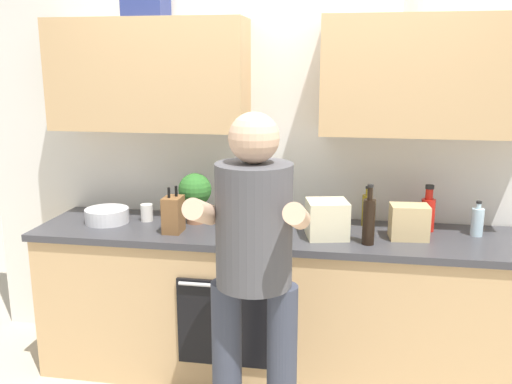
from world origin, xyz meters
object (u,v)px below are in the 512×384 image
(bottle_oil, at_px, (367,210))
(mixing_bowl, at_px, (107,216))
(bottle_hotsauce, at_px, (428,212))
(knife_block, at_px, (173,214))
(person_standing, at_px, (254,264))
(grocery_bag_rice, at_px, (327,219))
(cup_ceramic, at_px, (225,223))
(cup_coffee, at_px, (147,213))
(grocery_bag_bread, at_px, (409,222))
(potted_herb, at_px, (195,193))
(bottle_water, at_px, (477,221))
(bottle_soda, at_px, (264,204))
(bottle_soy, at_px, (369,220))

(bottle_oil, distance_m, mixing_bowl, 1.57)
(bottle_hotsauce, xyz_separation_m, knife_block, (-1.43, -0.27, -0.01))
(person_standing, height_order, grocery_bag_rice, person_standing)
(cup_ceramic, xyz_separation_m, mixing_bowl, (-0.74, 0.04, -0.00))
(cup_coffee, bearing_deg, person_standing, -45.37)
(bottle_oil, height_order, cup_ceramic, bottle_oil)
(cup_coffee, relative_size, grocery_bag_bread, 0.51)
(knife_block, distance_m, potted_herb, 0.23)
(cup_coffee, bearing_deg, grocery_bag_rice, -7.22)
(cup_ceramic, relative_size, grocery_bag_rice, 0.40)
(knife_block, bearing_deg, grocery_bag_bread, 4.37)
(grocery_bag_bread, bearing_deg, potted_herb, 175.27)
(grocery_bag_rice, bearing_deg, cup_coffee, 172.78)
(bottle_oil, xyz_separation_m, mixing_bowl, (-1.55, -0.20, -0.06))
(bottle_oil, height_order, knife_block, knife_block)
(bottle_water, relative_size, potted_herb, 0.65)
(bottle_soda, xyz_separation_m, knife_block, (-0.48, -0.28, -0.01))
(bottle_soy, xyz_separation_m, knife_block, (-1.09, 0.04, -0.03))
(mixing_bowl, bearing_deg, person_standing, -35.76)
(person_standing, distance_m, mixing_bowl, 1.28)
(bottle_soda, relative_size, knife_block, 1.00)
(cup_coffee, bearing_deg, bottle_hotsauce, 2.66)
(bottle_soy, bearing_deg, knife_block, 178.15)
(bottle_hotsauce, height_order, bottle_water, bottle_hotsauce)
(grocery_bag_rice, bearing_deg, knife_block, -176.50)
(bottle_hotsauce, bearing_deg, potted_herb, -177.17)
(bottle_hotsauce, relative_size, bottle_soda, 1.02)
(person_standing, distance_m, grocery_bag_bread, 1.04)
(grocery_bag_bread, bearing_deg, knife_block, -175.63)
(bottle_water, xyz_separation_m, knife_block, (-1.70, -0.22, 0.02))
(bottle_soda, distance_m, cup_coffee, 0.72)
(cup_ceramic, bearing_deg, potted_herb, 149.72)
(cup_ceramic, height_order, grocery_bag_rice, grocery_bag_rice)
(cup_coffee, distance_m, mixing_bowl, 0.24)
(knife_block, height_order, potted_herb, potted_herb)
(bottle_soy, xyz_separation_m, mixing_bowl, (-1.55, 0.15, -0.09))
(bottle_soy, bearing_deg, bottle_hotsauce, 41.77)
(bottle_soy, bearing_deg, bottle_water, 23.06)
(bottle_hotsauce, distance_m, cup_ceramic, 1.17)
(person_standing, height_order, mixing_bowl, person_standing)
(cup_ceramic, height_order, grocery_bag_bread, grocery_bag_bread)
(grocery_bag_rice, bearing_deg, bottle_soda, 149.85)
(bottle_water, xyz_separation_m, grocery_bag_rice, (-0.83, -0.17, 0.02))
(bottle_oil, bearing_deg, grocery_bag_bread, -44.43)
(bottle_hotsauce, relative_size, potted_herb, 0.89)
(grocery_bag_bread, bearing_deg, person_standing, -135.28)
(mixing_bowl, bearing_deg, bottle_water, 2.76)
(bottle_soy, height_order, potted_herb, bottle_soy)
(bottle_water, relative_size, grocery_bag_bread, 0.98)
(cup_ceramic, distance_m, potted_herb, 0.28)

